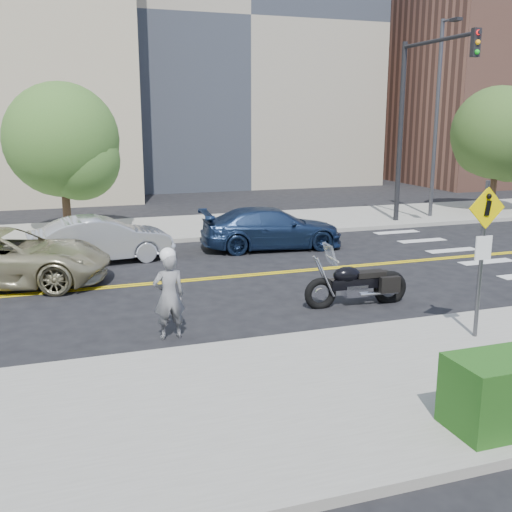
{
  "coord_description": "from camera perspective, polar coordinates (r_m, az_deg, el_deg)",
  "views": [
    {
      "loc": [
        -3.31,
        -15.28,
        4.25
      ],
      "look_at": [
        0.94,
        -2.74,
        1.2
      ],
      "focal_mm": 42.0,
      "sensor_mm": 36.0,
      "label": 1
    }
  ],
  "objects": [
    {
      "name": "sidewalk_near",
      "position": [
        9.43,
        3.98,
        -13.35
      ],
      "size": [
        60.0,
        5.0,
        0.15
      ],
      "primitive_type": "cube",
      "color": "#9E9B91",
      "rests_on": "ground_plane"
    },
    {
      "name": "parked_car_silver",
      "position": [
        18.59,
        -14.53,
        1.52
      ],
      "size": [
        4.34,
        1.89,
        1.39
      ],
      "primitive_type": "imported",
      "rotation": [
        0.0,
        0.0,
        1.67
      ],
      "color": "#B6B9BE",
      "rests_on": "ground"
    },
    {
      "name": "ground_plane",
      "position": [
        16.2,
        -6.27,
        -2.32
      ],
      "size": [
        120.0,
        120.0,
        0.0
      ],
      "primitive_type": "plane",
      "color": "black",
      "rests_on": "ground"
    },
    {
      "name": "building_mid",
      "position": [
        43.19,
        -3.58,
        20.6
      ],
      "size": [
        18.0,
        14.0,
        20.0
      ],
      "primitive_type": "cube",
      "color": "#A39984",
      "rests_on": "ground_plane"
    },
    {
      "name": "traffic_light",
      "position": [
        24.32,
        14.89,
        13.55
      ],
      "size": [
        0.28,
        4.5,
        7.0
      ],
      "color": "black",
      "rests_on": "sidewalk_far"
    },
    {
      "name": "pedestrian_sign",
      "position": [
        11.92,
        20.81,
        1.03
      ],
      "size": [
        0.78,
        0.08,
        3.0
      ],
      "color": "#4C4C51",
      "rests_on": "sidewalk_near"
    },
    {
      "name": "sidewalk_far",
      "position": [
        23.4,
        -10.28,
        2.48
      ],
      "size": [
        60.0,
        5.0,
        0.15
      ],
      "primitive_type": "cube",
      "color": "#9E9B91",
      "rests_on": "ground_plane"
    },
    {
      "name": "tree_far_b",
      "position": [
        29.27,
        22.05,
        10.81
      ],
      "size": [
        4.1,
        4.1,
        5.67
      ],
      "rotation": [
        0.0,
        0.0,
        0.23
      ],
      "color": "#382619",
      "rests_on": "ground"
    },
    {
      "name": "tree_far_a",
      "position": [
        22.71,
        -18.02,
        10.46
      ],
      "size": [
        4.05,
        4.05,
        5.53
      ],
      "rotation": [
        0.0,
        0.0,
        0.3
      ],
      "color": "#382619",
      "rests_on": "ground"
    },
    {
      "name": "suv",
      "position": [
        16.79,
        -22.85,
        -0.12
      ],
      "size": [
        5.8,
        3.7,
        1.49
      ],
      "primitive_type": "imported",
      "rotation": [
        0.0,
        0.0,
        1.33
      ],
      "color": "tan",
      "rests_on": "ground"
    },
    {
      "name": "motorcycle",
      "position": [
        14.02,
        9.63,
        -1.69
      ],
      "size": [
        2.49,
        0.87,
        1.5
      ],
      "primitive_type": null,
      "rotation": [
        0.0,
        0.0,
        -0.05
      ],
      "color": "black",
      "rests_on": "ground"
    },
    {
      "name": "parked_car_blue",
      "position": [
        19.95,
        1.49,
        2.67
      ],
      "size": [
        4.88,
        2.35,
        1.37
      ],
      "primitive_type": "imported",
      "rotation": [
        0.0,
        0.0,
        1.48
      ],
      "color": "navy",
      "rests_on": "ground"
    },
    {
      "name": "motorcyclist",
      "position": [
        11.84,
        -8.29,
        -3.55
      ],
      "size": [
        0.65,
        0.45,
        1.83
      ],
      "rotation": [
        0.0,
        0.0,
        3.2
      ],
      "color": "#B3B3B8",
      "rests_on": "ground"
    },
    {
      "name": "lamp_post",
      "position": [
        26.62,
        16.79,
        12.22
      ],
      "size": [
        0.16,
        0.16,
        8.0
      ],
      "primitive_type": "cylinder",
      "color": "#4C4C51",
      "rests_on": "sidewalk_far"
    },
    {
      "name": "building_right",
      "position": [
        45.9,
        21.71,
        14.28
      ],
      "size": [
        14.0,
        12.0,
        12.0
      ],
      "primitive_type": "cube",
      "color": "#8C5947",
      "rests_on": "ground_plane"
    }
  ]
}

